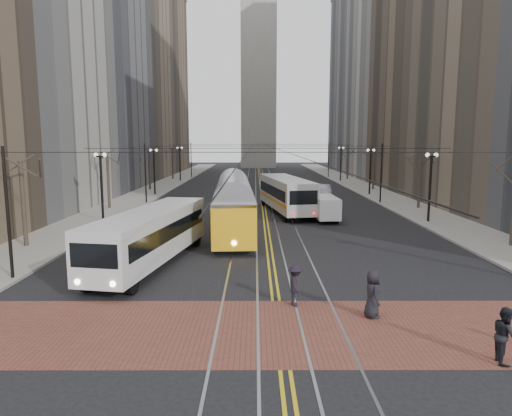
{
  "coord_description": "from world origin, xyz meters",
  "views": [
    {
      "loc": [
        -0.9,
        -19.82,
        6.82
      ],
      "look_at": [
        -0.85,
        6.23,
        3.0
      ],
      "focal_mm": 32.0,
      "sensor_mm": 36.0,
      "label": 1
    }
  ],
  "objects_px": {
    "cargo_van": "(325,209)",
    "pedestrian_a": "(372,294)",
    "sedan_silver": "(324,190)",
    "rear_bus": "(286,195)",
    "transit_bus": "(151,238)",
    "pedestrian_d": "(295,285)",
    "pedestrian_c": "(505,335)",
    "sedan_grey": "(308,208)",
    "streetcar": "(234,211)",
    "clock_tower": "(259,26)"
  },
  "relations": [
    {
      "from": "sedan_silver",
      "to": "pedestrian_a",
      "type": "bearing_deg",
      "value": -92.47
    },
    {
      "from": "streetcar",
      "to": "pedestrian_d",
      "type": "height_order",
      "value": "streetcar"
    },
    {
      "from": "cargo_van",
      "to": "streetcar",
      "type": "bearing_deg",
      "value": -146.37
    },
    {
      "from": "pedestrian_c",
      "to": "pedestrian_d",
      "type": "distance_m",
      "value": 7.85
    },
    {
      "from": "streetcar",
      "to": "pedestrian_a",
      "type": "distance_m",
      "value": 17.57
    },
    {
      "from": "sedan_silver",
      "to": "streetcar",
      "type": "bearing_deg",
      "value": -110.02
    },
    {
      "from": "pedestrian_a",
      "to": "pedestrian_d",
      "type": "distance_m",
      "value": 3.16
    },
    {
      "from": "pedestrian_a",
      "to": "pedestrian_d",
      "type": "xyz_separation_m",
      "value": [
        -2.88,
        1.31,
        -0.07
      ]
    },
    {
      "from": "transit_bus",
      "to": "clock_tower",
      "type": "bearing_deg",
      "value": 95.97
    },
    {
      "from": "sedan_silver",
      "to": "pedestrian_c",
      "type": "xyz_separation_m",
      "value": [
        -0.99,
        -43.88,
        0.19
      ]
    },
    {
      "from": "cargo_van",
      "to": "transit_bus",
      "type": "bearing_deg",
      "value": -131.72
    },
    {
      "from": "rear_bus",
      "to": "sedan_grey",
      "type": "distance_m",
      "value": 2.78
    },
    {
      "from": "sedan_silver",
      "to": "clock_tower",
      "type": "bearing_deg",
      "value": 100.33
    },
    {
      "from": "clock_tower",
      "to": "rear_bus",
      "type": "distance_m",
      "value": 85.51
    },
    {
      "from": "sedan_grey",
      "to": "pedestrian_c",
      "type": "xyz_separation_m",
      "value": [
        2.79,
        -28.5,
        0.2
      ]
    },
    {
      "from": "sedan_silver",
      "to": "transit_bus",
      "type": "bearing_deg",
      "value": -110.58
    },
    {
      "from": "streetcar",
      "to": "cargo_van",
      "type": "height_order",
      "value": "streetcar"
    },
    {
      "from": "streetcar",
      "to": "sedan_silver",
      "type": "distance_m",
      "value": 25.91
    },
    {
      "from": "streetcar",
      "to": "cargo_van",
      "type": "xyz_separation_m",
      "value": [
        7.68,
        5.49,
        -0.67
      ]
    },
    {
      "from": "sedan_silver",
      "to": "pedestrian_a",
      "type": "xyz_separation_m",
      "value": [
        -4.16,
        -40.19,
        0.24
      ]
    },
    {
      "from": "transit_bus",
      "to": "streetcar",
      "type": "distance_m",
      "value": 9.68
    },
    {
      "from": "cargo_van",
      "to": "pedestrian_a",
      "type": "bearing_deg",
      "value": -95.91
    },
    {
      "from": "cargo_van",
      "to": "pedestrian_c",
      "type": "xyz_separation_m",
      "value": [
        1.64,
        -25.62,
        -0.15
      ]
    },
    {
      "from": "pedestrian_a",
      "to": "clock_tower",
      "type": "bearing_deg",
      "value": -3.86
    },
    {
      "from": "clock_tower",
      "to": "cargo_van",
      "type": "distance_m",
      "value": 90.08
    },
    {
      "from": "transit_bus",
      "to": "pedestrian_d",
      "type": "relative_size",
      "value": 7.01
    },
    {
      "from": "rear_bus",
      "to": "transit_bus",
      "type": "bearing_deg",
      "value": -124.27
    },
    {
      "from": "pedestrian_a",
      "to": "sedan_silver",
      "type": "bearing_deg",
      "value": -11.76
    },
    {
      "from": "transit_bus",
      "to": "rear_bus",
      "type": "distance_m",
      "value": 20.72
    },
    {
      "from": "clock_tower",
      "to": "sedan_silver",
      "type": "bearing_deg",
      "value": -83.11
    },
    {
      "from": "streetcar",
      "to": "sedan_silver",
      "type": "bearing_deg",
      "value": 63.68
    },
    {
      "from": "rear_bus",
      "to": "cargo_van",
      "type": "height_order",
      "value": "rear_bus"
    },
    {
      "from": "sedan_grey",
      "to": "cargo_van",
      "type": "bearing_deg",
      "value": -66.29
    },
    {
      "from": "clock_tower",
      "to": "transit_bus",
      "type": "height_order",
      "value": "clock_tower"
    },
    {
      "from": "transit_bus",
      "to": "streetcar",
      "type": "bearing_deg",
      "value": 74.39
    },
    {
      "from": "rear_bus",
      "to": "pedestrian_d",
      "type": "relative_size",
      "value": 7.37
    },
    {
      "from": "sedan_silver",
      "to": "pedestrian_d",
      "type": "xyz_separation_m",
      "value": [
        -7.04,
        -38.88,
        0.17
      ]
    },
    {
      "from": "streetcar",
      "to": "pedestrian_c",
      "type": "distance_m",
      "value": 22.2
    },
    {
      "from": "sedan_silver",
      "to": "pedestrian_d",
      "type": "distance_m",
      "value": 39.51
    },
    {
      "from": "cargo_van",
      "to": "pedestrian_d",
      "type": "height_order",
      "value": "cargo_van"
    },
    {
      "from": "cargo_van",
      "to": "sedan_silver",
      "type": "relative_size",
      "value": 1.1
    },
    {
      "from": "pedestrian_a",
      "to": "transit_bus",
      "type": "bearing_deg",
      "value": 47.4
    },
    {
      "from": "pedestrian_d",
      "to": "clock_tower",
      "type": "bearing_deg",
      "value": -5.56
    },
    {
      "from": "streetcar",
      "to": "pedestrian_d",
      "type": "xyz_separation_m",
      "value": [
        3.27,
        -15.13,
        -0.83
      ]
    },
    {
      "from": "pedestrian_a",
      "to": "rear_bus",
      "type": "bearing_deg",
      "value": -2.4
    },
    {
      "from": "sedan_grey",
      "to": "sedan_silver",
      "type": "xyz_separation_m",
      "value": [
        3.78,
        15.38,
        0.02
      ]
    },
    {
      "from": "rear_bus",
      "to": "pedestrian_a",
      "type": "bearing_deg",
      "value": -95.92
    },
    {
      "from": "sedan_grey",
      "to": "pedestrian_a",
      "type": "bearing_deg",
      "value": -88.88
    },
    {
      "from": "sedan_silver",
      "to": "cargo_van",
      "type": "bearing_deg",
      "value": -94.76
    },
    {
      "from": "pedestrian_a",
      "to": "pedestrian_c",
      "type": "height_order",
      "value": "pedestrian_a"
    }
  ]
}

